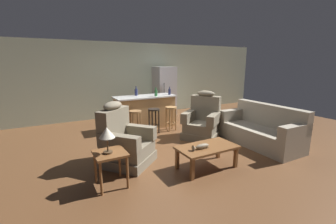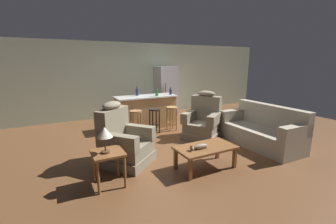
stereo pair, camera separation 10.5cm
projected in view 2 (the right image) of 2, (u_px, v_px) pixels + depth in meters
name	position (u px, v px, depth m)	size (l,w,h in m)	color
ground_plane	(167.00, 140.00, 5.64)	(12.00, 12.00, 0.00)	brown
back_wall	(127.00, 80.00, 8.06)	(12.00, 0.05, 2.60)	#9EA88E
coffee_table	(206.00, 149.00, 4.09)	(1.10, 0.60, 0.42)	brown
fish_figurine	(199.00, 147.00, 3.95)	(0.34, 0.10, 0.10)	#4C3823
couch	(262.00, 131.00, 5.26)	(0.86, 1.91, 0.94)	#9E937F
recliner_near_lamp	(123.00, 142.00, 4.31)	(1.18, 1.18, 1.20)	#756B56
recliner_near_island	(203.00, 121.00, 5.80)	(1.17, 1.17, 1.20)	#756B56
end_table	(108.00, 158.00, 3.50)	(0.48, 0.48, 0.56)	brown
table_lamp	(105.00, 133.00, 3.38)	(0.24, 0.24, 0.41)	#4C3823
kitchen_island	(146.00, 111.00, 6.71)	(1.80, 0.70, 0.95)	#AD7F4C
bar_stool_left	(136.00, 118.00, 5.91)	(0.32, 0.32, 0.68)	olive
bar_stool_middle	(154.00, 116.00, 6.16)	(0.32, 0.32, 0.68)	black
bar_stool_right	(172.00, 114.00, 6.40)	(0.32, 0.32, 0.68)	#A87A47
refrigerator	(166.00, 91.00, 8.24)	(0.70, 0.69, 1.76)	#B7B7BC
bottle_tall_green	(157.00, 93.00, 6.54)	(0.09, 0.09, 0.25)	#2D6B38
bottle_short_amber	(171.00, 92.00, 6.84)	(0.08, 0.08, 0.24)	#23284C
bottle_wine_dark	(137.00, 92.00, 6.67)	(0.09, 0.09, 0.27)	#23284C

